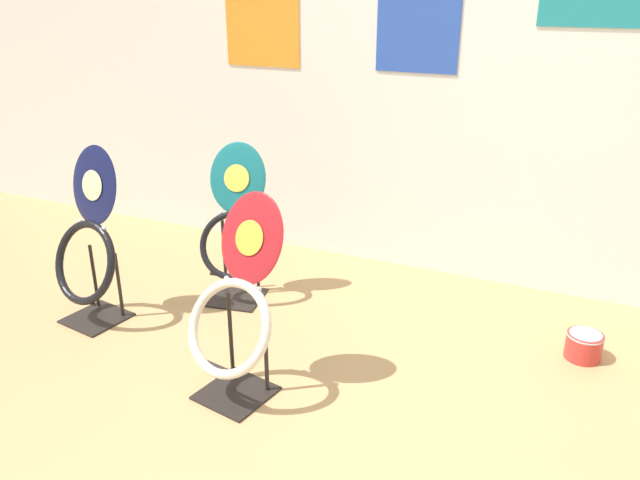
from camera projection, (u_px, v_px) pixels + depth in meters
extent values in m
cube|color=silver|center=(483.00, 50.00, 3.28)|extent=(8.00, 0.06, 2.60)
cube|color=orange|center=(261.00, 14.00, 3.69)|extent=(0.49, 0.01, 0.60)
cube|color=#284CAD|center=(419.00, 11.00, 3.31)|extent=(0.46, 0.01, 0.64)
cube|color=black|center=(97.00, 318.00, 3.26)|extent=(0.32, 0.32, 0.01)
cylinder|color=black|center=(94.00, 276.00, 3.31)|extent=(0.02, 0.02, 0.35)
cylinder|color=black|center=(119.00, 285.00, 3.21)|extent=(0.02, 0.02, 0.35)
cylinder|color=black|center=(80.00, 299.00, 3.14)|extent=(0.22, 0.05, 0.02)
torus|color=black|center=(85.00, 262.00, 3.12)|extent=(0.45, 0.26, 0.41)
ellipsoid|color=#141942|center=(94.00, 185.00, 3.07)|extent=(0.34, 0.16, 0.39)
ellipsoid|color=beige|center=(92.00, 185.00, 3.06)|extent=(0.15, 0.06, 0.15)
sphere|color=silver|center=(81.00, 221.00, 3.15)|extent=(0.02, 0.02, 0.02)
sphere|color=silver|center=(104.00, 228.00, 3.06)|extent=(0.02, 0.02, 0.02)
cube|color=black|center=(237.00, 297.00, 3.47)|extent=(0.32, 0.32, 0.01)
cylinder|color=black|center=(224.00, 255.00, 3.49)|extent=(0.02, 0.02, 0.41)
cylinder|color=black|center=(257.00, 258.00, 3.45)|extent=(0.02, 0.02, 0.41)
cylinder|color=black|center=(230.00, 276.00, 3.33)|extent=(0.22, 0.06, 0.02)
torus|color=black|center=(232.00, 245.00, 3.33)|extent=(0.40, 0.26, 0.35)
ellipsoid|color=#197075|center=(238.00, 178.00, 3.31)|extent=(0.33, 0.18, 0.38)
ellipsoid|color=#EADB4C|center=(237.00, 178.00, 3.30)|extent=(0.15, 0.07, 0.14)
sphere|color=silver|center=(221.00, 213.00, 3.36)|extent=(0.02, 0.02, 0.02)
sphere|color=silver|center=(251.00, 216.00, 3.32)|extent=(0.02, 0.02, 0.02)
cube|color=black|center=(236.00, 393.00, 2.66)|extent=(0.32, 0.32, 0.01)
cylinder|color=black|center=(231.00, 335.00, 2.70)|extent=(0.02, 0.02, 0.40)
cylinder|color=black|center=(266.00, 349.00, 2.60)|extent=(0.02, 0.02, 0.40)
cylinder|color=black|center=(221.00, 368.00, 2.54)|extent=(0.22, 0.06, 0.02)
torus|color=beige|center=(228.00, 328.00, 2.52)|extent=(0.45, 0.31, 0.37)
ellipsoid|color=#AD1E23|center=(252.00, 238.00, 2.52)|extent=(0.34, 0.21, 0.37)
ellipsoid|color=yellow|center=(249.00, 238.00, 2.50)|extent=(0.15, 0.08, 0.14)
sphere|color=silver|center=(227.00, 279.00, 2.58)|extent=(0.02, 0.02, 0.02)
sphere|color=silver|center=(259.00, 289.00, 2.49)|extent=(0.02, 0.02, 0.02)
cylinder|color=red|center=(584.00, 346.00, 2.90)|extent=(0.16, 0.16, 0.13)
torus|color=silver|center=(586.00, 335.00, 2.87)|extent=(0.17, 0.17, 0.01)
cylinder|color=#B2B2B7|center=(586.00, 334.00, 2.87)|extent=(0.14, 0.14, 0.00)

